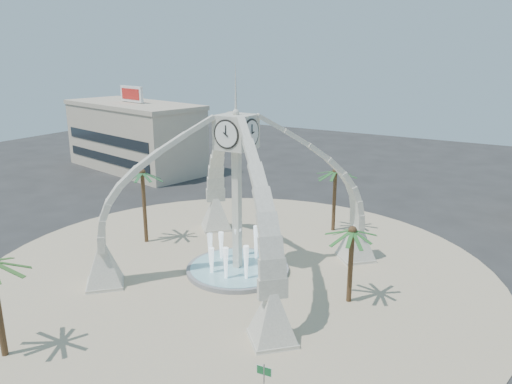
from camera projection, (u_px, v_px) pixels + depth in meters
The scene contains 9 objects.
ground at pixel (238, 272), 39.16m from camera, with size 140.00×140.00×0.00m, color #282828.
plaza at pixel (238, 271), 39.15m from camera, with size 40.00×40.00×0.06m, color tan.
clock_tower at pixel (237, 192), 37.37m from camera, with size 17.94×17.94×16.30m.
fountain at pixel (238, 268), 39.08m from camera, with size 8.00×8.00×3.62m.
building_nw at pixel (135, 136), 71.82m from camera, with size 23.75×13.73×11.90m.
palm_east at pixel (352, 231), 33.07m from camera, with size 3.84×3.84×5.95m.
palm_west at pixel (142, 174), 43.42m from camera, with size 4.74×4.74×7.22m.
palm_north at pixel (336, 172), 46.49m from camera, with size 4.02×4.02×6.60m.
street_sign at pixel (264, 376), 24.15m from camera, with size 0.81×0.10×2.20m.
Camera 1 is at (19.75, -30.05, 16.77)m, focal length 35.00 mm.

